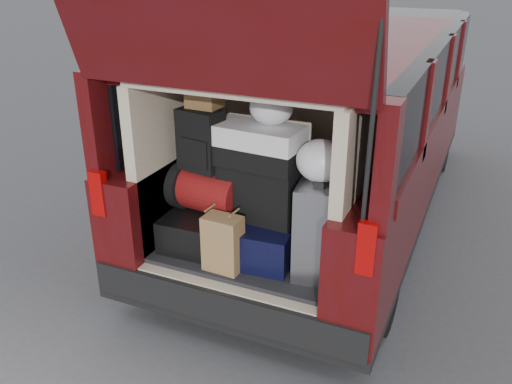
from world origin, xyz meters
TOP-DOWN VIEW (x-y plane):
  - ground at (0.00, 0.00)m, footprint 80.00×80.00m
  - minivan at (0.00, 1.86)m, footprint 1.90×5.35m
  - load_floor at (0.00, 0.28)m, footprint 1.24×1.05m
  - black_hardshell at (-0.39, 0.13)m, footprint 0.44×0.59m
  - navy_hardshell at (0.07, 0.15)m, footprint 0.52×0.62m
  - silver_roller at (0.47, 0.09)m, footprint 0.31×0.44m
  - kraft_bag at (-0.08, -0.14)m, footprint 0.25×0.16m
  - red_duffel at (-0.33, 0.16)m, footprint 0.53×0.38m
  - black_soft_case at (0.04, 0.19)m, footprint 0.54×0.35m
  - backpack at (-0.36, 0.12)m, footprint 0.31×0.22m
  - twotone_duffel at (0.01, 0.17)m, footprint 0.60×0.34m
  - grocery_sack_lower at (-0.36, 0.18)m, footprint 0.21×0.17m
  - plastic_bag_center at (0.09, 0.21)m, footprint 0.30×0.28m
  - plastic_bag_right at (0.46, 0.10)m, footprint 0.30×0.28m

SIDE VIEW (x-z plane):
  - ground at x=0.00m, z-range 0.00..0.00m
  - load_floor at x=0.00m, z-range 0.00..0.55m
  - black_hardshell at x=-0.39m, z-range 0.55..0.78m
  - navy_hardshell at x=0.07m, z-range 0.55..0.80m
  - kraft_bag at x=-0.08m, z-range 0.55..0.92m
  - silver_roller at x=0.47m, z-range 0.55..1.17m
  - minivan at x=0.00m, z-range -0.47..2.29m
  - red_duffel at x=-0.33m, z-range 0.78..1.10m
  - black_soft_case at x=0.04m, z-range 0.80..1.18m
  - plastic_bag_right at x=0.46m, z-range 1.17..1.42m
  - backpack at x=-0.36m, z-range 1.10..1.51m
  - twotone_duffel at x=0.01m, z-range 1.18..1.44m
  - plastic_bag_center at x=0.09m, z-range 1.44..1.66m
  - grocery_sack_lower at x=-0.36m, z-range 1.51..1.69m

